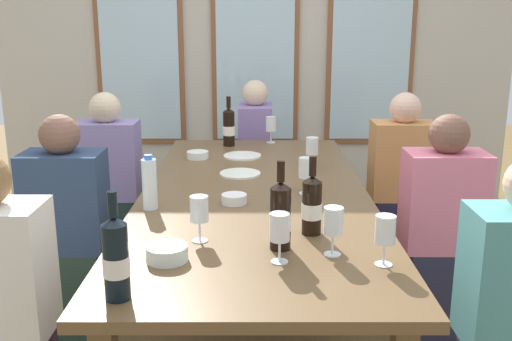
{
  "coord_description": "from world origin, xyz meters",
  "views": [
    {
      "loc": [
        0.01,
        -2.68,
        1.54
      ],
      "look_at": [
        0.0,
        0.22,
        0.79
      ],
      "focal_mm": 41.37,
      "sensor_mm": 36.0,
      "label": 1
    }
  ],
  "objects_px": {
    "wine_bottle_3": "(230,127)",
    "wine_glass_6": "(335,223)",
    "wine_bottle_1": "(117,258)",
    "seated_person_0": "(69,233)",
    "tasting_bowl_0": "(168,253)",
    "tasting_bowl_1": "(235,199)",
    "water_bottle": "(151,184)",
    "dining_table": "(256,205)",
    "wine_glass_2": "(281,228)",
    "white_plate_0": "(241,174)",
    "wine_glass_4": "(307,169)",
    "wine_glass_0": "(201,211)",
    "white_plate_1": "(244,156)",
    "wine_glass_5": "(387,232)",
    "seated_person_1": "(442,233)",
    "seated_person_6": "(256,159)",
    "wine_bottle_2": "(313,205)",
    "wine_glass_3": "(272,125)",
    "wine_bottle_0": "(282,215)",
    "seated_person_4": "(111,185)",
    "tasting_bowl_2": "(199,155)",
    "seated_person_5": "(402,186)",
    "wine_glass_1": "(313,148)"
  },
  "relations": [
    {
      "from": "seated_person_4",
      "to": "tasting_bowl_1",
      "type": "bearing_deg",
      "value": -51.8
    },
    {
      "from": "tasting_bowl_0",
      "to": "wine_glass_0",
      "type": "distance_m",
      "value": 0.22
    },
    {
      "from": "wine_bottle_0",
      "to": "tasting_bowl_0",
      "type": "height_order",
      "value": "wine_bottle_0"
    },
    {
      "from": "wine_bottle_3",
      "to": "wine_glass_2",
      "type": "bearing_deg",
      "value": -82.32
    },
    {
      "from": "wine_bottle_0",
      "to": "seated_person_0",
      "type": "height_order",
      "value": "seated_person_0"
    },
    {
      "from": "dining_table",
      "to": "seated_person_6",
      "type": "relative_size",
      "value": 2.22
    },
    {
      "from": "tasting_bowl_0",
      "to": "tasting_bowl_1",
      "type": "distance_m",
      "value": 0.67
    },
    {
      "from": "seated_person_1",
      "to": "wine_bottle_0",
      "type": "bearing_deg",
      "value": -138.25
    },
    {
      "from": "tasting_bowl_0",
      "to": "wine_glass_0",
      "type": "height_order",
      "value": "wine_glass_0"
    },
    {
      "from": "wine_bottle_2",
      "to": "seated_person_4",
      "type": "xyz_separation_m",
      "value": [
        -1.13,
        1.42,
        -0.33
      ]
    },
    {
      "from": "dining_table",
      "to": "tasting_bowl_0",
      "type": "height_order",
      "value": "tasting_bowl_0"
    },
    {
      "from": "dining_table",
      "to": "wine_bottle_0",
      "type": "xyz_separation_m",
      "value": [
        0.09,
        -0.71,
        0.19
      ]
    },
    {
      "from": "wine_bottle_2",
      "to": "water_bottle",
      "type": "height_order",
      "value": "wine_bottle_2"
    },
    {
      "from": "dining_table",
      "to": "wine_glass_3",
      "type": "distance_m",
      "value": 1.17
    },
    {
      "from": "wine_bottle_2",
      "to": "wine_glass_2",
      "type": "xyz_separation_m",
      "value": [
        -0.13,
        -0.28,
        0.01
      ]
    },
    {
      "from": "wine_bottle_2",
      "to": "seated_person_5",
      "type": "height_order",
      "value": "seated_person_5"
    },
    {
      "from": "wine_bottle_2",
      "to": "white_plate_0",
      "type": "bearing_deg",
      "value": 108.56
    },
    {
      "from": "wine_bottle_1",
      "to": "wine_glass_6",
      "type": "distance_m",
      "value": 0.75
    },
    {
      "from": "white_plate_0",
      "to": "wine_glass_4",
      "type": "height_order",
      "value": "wine_glass_4"
    },
    {
      "from": "wine_glass_5",
      "to": "white_plate_1",
      "type": "bearing_deg",
      "value": 107.65
    },
    {
      "from": "tasting_bowl_1",
      "to": "tasting_bowl_2",
      "type": "distance_m",
      "value": 0.91
    },
    {
      "from": "wine_glass_3",
      "to": "seated_person_1",
      "type": "height_order",
      "value": "seated_person_1"
    },
    {
      "from": "wine_bottle_1",
      "to": "seated_person_0",
      "type": "xyz_separation_m",
      "value": [
        -0.51,
        1.11,
        -0.34
      ]
    },
    {
      "from": "dining_table",
      "to": "wine_bottle_2",
      "type": "bearing_deg",
      "value": -68.39
    },
    {
      "from": "wine_bottle_3",
      "to": "water_bottle",
      "type": "xyz_separation_m",
      "value": [
        -0.28,
        -1.31,
        -0.01
      ]
    },
    {
      "from": "wine_glass_0",
      "to": "seated_person_6",
      "type": "relative_size",
      "value": 0.16
    },
    {
      "from": "wine_bottle_2",
      "to": "wine_glass_3",
      "type": "height_order",
      "value": "wine_bottle_2"
    },
    {
      "from": "wine_glass_6",
      "to": "seated_person_1",
      "type": "xyz_separation_m",
      "value": [
        0.64,
        0.79,
        -0.33
      ]
    },
    {
      "from": "dining_table",
      "to": "wine_bottle_3",
      "type": "xyz_separation_m",
      "value": [
        -0.17,
        1.06,
        0.19
      ]
    },
    {
      "from": "wine_bottle_0",
      "to": "wine_bottle_3",
      "type": "bearing_deg",
      "value": 98.43
    },
    {
      "from": "seated_person_5",
      "to": "white_plate_0",
      "type": "bearing_deg",
      "value": -151.96
    },
    {
      "from": "seated_person_1",
      "to": "seated_person_6",
      "type": "xyz_separation_m",
      "value": [
        -0.91,
        1.56,
        0.0
      ]
    },
    {
      "from": "white_plate_1",
      "to": "wine_glass_0",
      "type": "xyz_separation_m",
      "value": [
        -0.13,
        -1.38,
        0.11
      ]
    },
    {
      "from": "wine_bottle_3",
      "to": "wine_glass_6",
      "type": "xyz_separation_m",
      "value": [
        0.44,
        -1.82,
        -0.01
      ]
    },
    {
      "from": "white_plate_0",
      "to": "seated_person_0",
      "type": "relative_size",
      "value": 0.2
    },
    {
      "from": "seated_person_1",
      "to": "seated_person_6",
      "type": "distance_m",
      "value": 1.81
    },
    {
      "from": "wine_glass_2",
      "to": "wine_glass_4",
      "type": "height_order",
      "value": "same"
    },
    {
      "from": "wine_glass_6",
      "to": "wine_bottle_3",
      "type": "bearing_deg",
      "value": 103.61
    },
    {
      "from": "wine_bottle_0",
      "to": "water_bottle",
      "type": "relative_size",
      "value": 1.35
    },
    {
      "from": "dining_table",
      "to": "wine_glass_2",
      "type": "xyz_separation_m",
      "value": [
        0.09,
        -0.83,
        0.18
      ]
    },
    {
      "from": "wine_bottle_3",
      "to": "wine_bottle_1",
      "type": "bearing_deg",
      "value": -96.12
    },
    {
      "from": "white_plate_0",
      "to": "wine_bottle_0",
      "type": "distance_m",
      "value": 1.06
    },
    {
      "from": "wine_glass_1",
      "to": "wine_glass_3",
      "type": "bearing_deg",
      "value": 106.57
    },
    {
      "from": "seated_person_1",
      "to": "seated_person_4",
      "type": "distance_m",
      "value": 2.0
    },
    {
      "from": "seated_person_5",
      "to": "wine_glass_1",
      "type": "bearing_deg",
      "value": -146.42
    },
    {
      "from": "tasting_bowl_1",
      "to": "wine_glass_5",
      "type": "xyz_separation_m",
      "value": [
        0.52,
        -0.68,
        0.1
      ]
    },
    {
      "from": "white_plate_1",
      "to": "wine_glass_5",
      "type": "xyz_separation_m",
      "value": [
        0.51,
        -1.6,
        0.11
      ]
    },
    {
      "from": "tasting_bowl_1",
      "to": "wine_bottle_1",
      "type": "bearing_deg",
      "value": -108.52
    },
    {
      "from": "white_plate_0",
      "to": "wine_glass_6",
      "type": "distance_m",
      "value": 1.15
    },
    {
      "from": "wine_glass_1",
      "to": "seated_person_1",
      "type": "height_order",
      "value": "seated_person_1"
    }
  ]
}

